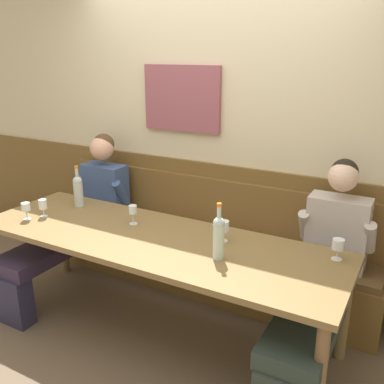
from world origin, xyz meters
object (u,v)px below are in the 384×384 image
(wine_bottle_clear_water, at_px, (78,190))
(wine_glass_center_front, at_px, (223,227))
(dining_table, at_px, (154,247))
(person_right_seat, at_px, (78,215))
(wine_glass_mid_left, at_px, (133,211))
(wine_glass_mid_right, at_px, (338,245))
(person_left_seat, at_px, (323,273))
(wall_bench, at_px, (201,258))
(wine_glass_center_rear, at_px, (43,205))
(wine_glass_right_end, at_px, (26,208))
(wine_bottle_amber_mid, at_px, (219,236))

(wine_bottle_clear_water, distance_m, wine_glass_center_front, 1.32)
(dining_table, distance_m, person_right_seat, 1.05)
(dining_table, height_order, wine_glass_mid_left, wine_glass_mid_left)
(person_right_seat, height_order, wine_glass_mid_right, person_right_seat)
(person_left_seat, height_order, wine_glass_center_front, person_left_seat)
(wall_bench, xyz_separation_m, wine_glass_center_rear, (-0.95, -0.79, 0.56))
(person_right_seat, xyz_separation_m, person_left_seat, (2.08, -0.00, -0.00))
(person_right_seat, bearing_deg, person_left_seat, -0.09)
(wine_glass_mid_left, height_order, wine_glass_center_front, same)
(wine_glass_center_front, relative_size, wine_glass_right_end, 1.09)
(person_left_seat, xyz_separation_m, wine_glass_center_rear, (-2.04, -0.40, 0.23))
(wine_bottle_clear_water, xyz_separation_m, wine_glass_right_end, (-0.14, -0.41, -0.05))
(wine_glass_mid_right, bearing_deg, wine_bottle_clear_water, -178.76)
(person_left_seat, height_order, wine_glass_center_rear, person_left_seat)
(wine_glass_center_front, bearing_deg, wine_glass_mid_right, 7.49)
(wall_bench, bearing_deg, wine_glass_center_front, -50.31)
(wine_glass_mid_left, height_order, wine_glass_center_rear, wine_glass_mid_left)
(wine_glass_center_front, distance_m, wine_glass_mid_right, 0.73)
(wall_bench, bearing_deg, wine_glass_center_rear, -140.34)
(wine_glass_mid_left, xyz_separation_m, wine_glass_right_end, (-0.76, -0.32, -0.01))
(person_right_seat, xyz_separation_m, wine_bottle_amber_mid, (1.53, -0.40, 0.29))
(dining_table, relative_size, person_right_seat, 2.01)
(wall_bench, bearing_deg, wine_glass_mid_right, -20.74)
(wine_bottle_amber_mid, bearing_deg, person_left_seat, 35.17)
(wine_glass_mid_left, bearing_deg, wall_bench, 65.90)
(dining_table, distance_m, wine_glass_mid_right, 1.21)
(wine_glass_center_rear, height_order, wine_glass_mid_right, wine_glass_center_rear)
(wine_bottle_clear_water, xyz_separation_m, wine_glass_center_front, (1.32, -0.05, -0.04))
(wall_bench, height_order, wine_glass_right_end, wall_bench)
(wall_bench, bearing_deg, person_left_seat, -19.65)
(person_right_seat, height_order, wine_glass_center_front, person_right_seat)
(wine_glass_center_rear, relative_size, wine_glass_right_end, 1.03)
(person_right_seat, relative_size, person_left_seat, 1.00)
(wine_bottle_clear_water, bearing_deg, wine_glass_center_rear, -104.08)
(dining_table, relative_size, wine_glass_center_rear, 19.20)
(wall_bench, distance_m, person_right_seat, 1.12)
(person_right_seat, distance_m, wine_bottle_amber_mid, 1.60)
(person_left_seat, relative_size, wine_bottle_clear_water, 3.79)
(person_left_seat, distance_m, wine_bottle_amber_mid, 0.74)
(wine_glass_mid_left, distance_m, wine_glass_mid_right, 1.43)
(wine_bottle_clear_water, bearing_deg, person_right_seat, 140.35)
(dining_table, distance_m, wine_bottle_clear_water, 0.93)
(person_left_seat, bearing_deg, wine_glass_mid_right, -33.86)
(person_right_seat, relative_size, wine_glass_mid_right, 9.78)
(wall_bench, relative_size, person_left_seat, 2.26)
(dining_table, distance_m, wine_glass_center_front, 0.51)
(wine_glass_mid_right, bearing_deg, wine_glass_mid_left, -174.29)
(wine_bottle_amber_mid, relative_size, wine_glass_center_rear, 2.64)
(wall_bench, relative_size, wine_glass_center_front, 20.25)
(dining_table, bearing_deg, wine_glass_mid_left, 154.00)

